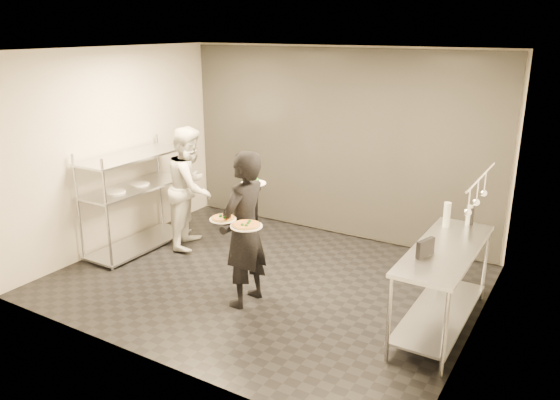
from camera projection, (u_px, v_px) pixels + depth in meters
The scene contains 13 objects.
room_shell at pixel (311, 154), 7.40m from camera, with size 5.00×4.00×2.80m.
pass_rack at pixel (136, 196), 7.68m from camera, with size 0.60×1.60×1.50m.
prep_counter at pixel (443, 274), 5.60m from camera, with size 0.60×1.80×0.92m.
utensil_rail at pixel (478, 192), 5.20m from camera, with size 0.07×1.20×0.31m.
waiter at pixel (244, 230), 6.06m from camera, with size 0.65×0.43×1.79m, color black.
chef at pixel (191, 187), 7.75m from camera, with size 0.85×0.66×1.74m, color silver.
pizza_plate_near at pixel (223, 218), 5.88m from camera, with size 0.29×0.29×0.05m.
pizza_plate_far at pixel (246, 225), 5.70m from camera, with size 0.34×0.34×0.05m.
salad_plate at pixel (253, 182), 6.25m from camera, with size 0.29×0.29×0.07m.
pos_monitor at pixel (425, 248), 5.28m from camera, with size 0.05×0.24×0.17m, color black.
bottle_green at pixel (447, 215), 6.05m from camera, with size 0.08×0.08×0.28m, color gray.
bottle_clear at pixel (469, 215), 6.11m from camera, with size 0.07×0.07×0.23m, color gray.
bottle_dark at pixel (471, 216), 6.10m from camera, with size 0.06×0.06×0.20m, color black.
Camera 1 is at (3.37, -5.24, 3.05)m, focal length 35.00 mm.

